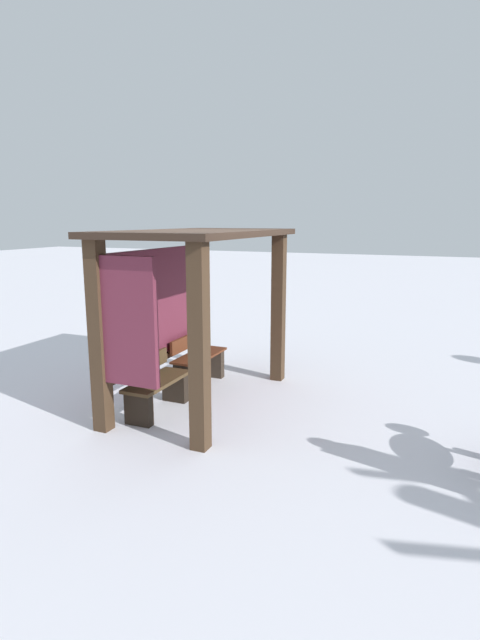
# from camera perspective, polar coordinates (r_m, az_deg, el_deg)

# --- Properties ---
(ground_plane) EXTENTS (60.00, 60.00, 0.00)m
(ground_plane) POSITION_cam_1_polar(r_m,az_deg,el_deg) (6.83, -4.31, -9.21)
(ground_plane) COLOR white
(bus_shelter) EXTENTS (2.92, 1.63, 2.28)m
(bus_shelter) POSITION_cam_1_polar(r_m,az_deg,el_deg) (6.45, -6.50, 4.04)
(bus_shelter) COLOR #3E2B1C
(bus_shelter) RESTS_ON ground
(bench_left_inside) EXTENTS (1.06, 0.40, 0.71)m
(bench_left_inside) POSITION_cam_1_polar(r_m,az_deg,el_deg) (6.43, -9.60, -7.67)
(bench_left_inside) COLOR #43321D
(bench_left_inside) RESTS_ON ground
(bench_center_inside) EXTENTS (1.06, 0.40, 0.75)m
(bench_center_inside) POSITION_cam_1_polar(r_m,az_deg,el_deg) (7.37, -4.80, -4.94)
(bench_center_inside) COLOR #562A17
(bench_center_inside) RESTS_ON ground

